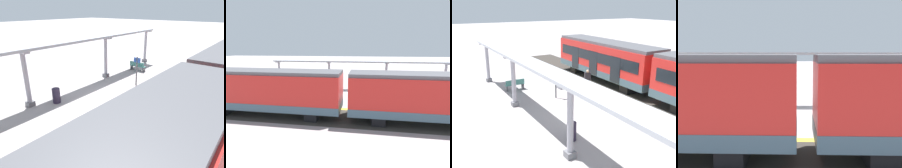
# 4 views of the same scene
# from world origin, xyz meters

# --- Properties ---
(ground_plane) EXTENTS (176.00, 176.00, 0.00)m
(ground_plane) POSITION_xyz_m (0.00, 0.00, 0.00)
(ground_plane) COLOR #9F9796
(tactile_edge_strip) EXTENTS (0.48, 26.37, 0.01)m
(tactile_edge_strip) POSITION_xyz_m (-3.70, 0.00, 0.00)
(tactile_edge_strip) COLOR yellow
(tactile_edge_strip) RESTS_ON ground
(trackbed) EXTENTS (3.20, 38.37, 0.01)m
(trackbed) POSITION_xyz_m (-5.55, 0.00, 0.00)
(trackbed) COLOR #38332D
(trackbed) RESTS_ON ground
(canopy_pillar_nearest) EXTENTS (1.10, 0.44, 3.37)m
(canopy_pillar_nearest) POSITION_xyz_m (3.50, -10.15, 1.71)
(canopy_pillar_nearest) COLOR slate
(canopy_pillar_nearest) RESTS_ON ground
(canopy_pillar_second) EXTENTS (1.10, 0.44, 3.37)m
(canopy_pillar_second) POSITION_xyz_m (3.50, -3.54, 1.71)
(canopy_pillar_second) COLOR slate
(canopy_pillar_second) RESTS_ON ground
(canopy_pillar_third) EXTENTS (1.10, 0.44, 3.37)m
(canopy_pillar_third) POSITION_xyz_m (3.50, 3.50, 1.71)
(canopy_pillar_third) COLOR slate
(canopy_pillar_third) RESTS_ON ground
(canopy_beam) EXTENTS (1.20, 21.24, 0.16)m
(canopy_beam) POSITION_xyz_m (3.50, 0.07, 3.45)
(canopy_beam) COLOR #A8AAB2
(canopy_beam) RESTS_ON canopy_pillar_nearest
(bench_mid_platform) EXTENTS (1.50, 0.46, 0.86)m
(bench_mid_platform) POSITION_xyz_m (2.33, -6.78, 0.44)
(bench_mid_platform) COLOR #3C786F
(bench_mid_platform) RESTS_ON ground
(trash_bin) EXTENTS (0.48, 0.48, 0.94)m
(trash_bin) POSITION_xyz_m (2.63, 2.22, 0.47)
(trash_bin) COLOR #282034
(trash_bin) RESTS_ON ground
(platform_info_sign) EXTENTS (0.56, 0.10, 2.20)m
(platform_info_sign) POSITION_xyz_m (0.41, -3.54, 1.33)
(platform_info_sign) COLOR #4C4C51
(platform_info_sign) RESTS_ON ground
(passenger_waiting_near_edge) EXTENTS (0.51, 0.32, 1.66)m
(passenger_waiting_near_edge) POSITION_xyz_m (-2.55, -3.87, 1.04)
(passenger_waiting_near_edge) COLOR brown
(passenger_waiting_near_edge) RESTS_ON ground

